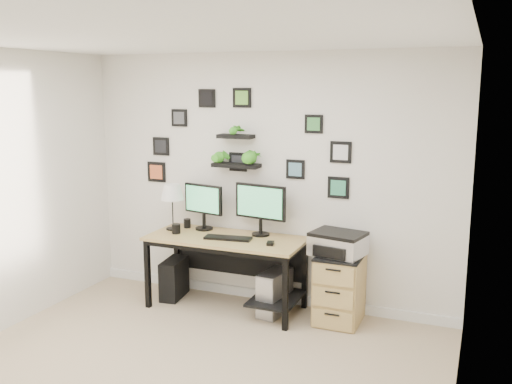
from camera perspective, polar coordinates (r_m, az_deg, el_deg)
The scene contains 14 objects.
room at distance 6.22m, azimuth 0.95°, elevation -10.26°, with size 4.00×4.00×4.00m.
desk at distance 5.85m, azimuth -2.56°, elevation -5.66°, with size 1.60×0.70×0.75m.
monitor_left at distance 6.06m, azimuth -5.29°, elevation -1.14°, with size 0.47×0.22×0.49m.
monitor_right at distance 5.79m, azimuth 0.44°, elevation -1.35°, with size 0.57×0.21×0.53m.
keyboard at distance 5.72m, azimuth -2.82°, elevation -4.62°, with size 0.47×0.15×0.02m, color black.
mouse at distance 5.52m, azimuth 1.44°, elevation -5.15°, with size 0.06×0.10×0.03m, color black.
table_lamp at distance 6.08m, azimuth -8.38°, elevation -0.12°, with size 0.24×0.24×0.49m.
mug at distance 5.98m, azimuth -7.99°, elevation -3.66°, with size 0.09×0.09×0.10m, color black.
pen_cup at distance 6.20m, azimuth -6.89°, elevation -3.13°, with size 0.08×0.08×0.10m, color black.
pc_tower_black at distance 6.30m, azimuth -8.19°, elevation -8.55°, with size 0.19×0.42×0.42m, color black.
pc_tower_grey at distance 5.80m, azimuth 1.87°, elevation -10.03°, with size 0.26×0.47×0.44m.
file_cabinet at distance 5.64m, azimuth 8.34°, elevation -9.51°, with size 0.43×0.53×0.67m.
printer at distance 5.51m, azimuth 8.19°, elevation -5.12°, with size 0.55×0.47×0.22m.
wall_decor at distance 5.89m, azimuth -1.70°, elevation 4.57°, with size 2.31×0.18×1.07m.
Camera 1 is at (2.10, -3.43, 2.27)m, focal length 40.00 mm.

